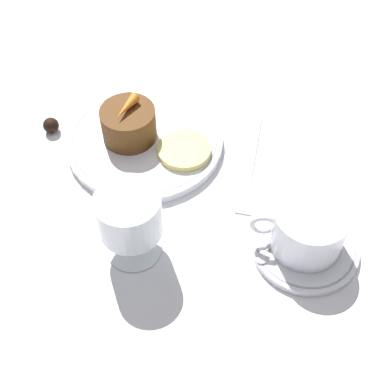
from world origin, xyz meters
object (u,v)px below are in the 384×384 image
(dessert_cake, at_px, (129,124))
(coffee_cup, at_px, (308,228))
(dinner_plate, at_px, (145,140))
(fork, at_px, (250,172))
(wine_glass, at_px, (130,218))

(dessert_cake, bearing_deg, coffee_cup, 145.17)
(dinner_plate, height_order, coffee_cup, coffee_cup)
(coffee_cup, bearing_deg, fork, -60.99)
(coffee_cup, height_order, fork, coffee_cup)
(coffee_cup, height_order, wine_glass, wine_glass)
(wine_glass, bearing_deg, dinner_plate, -87.64)
(wine_glass, xyz_separation_m, dessert_cake, (0.03, -0.19, -0.03))
(dinner_plate, height_order, dessert_cake, dessert_cake)
(dinner_plate, xyz_separation_m, wine_glass, (-0.01, 0.18, 0.06))
(dinner_plate, distance_m, dessert_cake, 0.04)
(coffee_cup, distance_m, dessert_cake, 0.30)
(wine_glass, bearing_deg, dessert_cake, -80.99)
(dinner_plate, distance_m, coffee_cup, 0.28)
(wine_glass, height_order, fork, wine_glass)
(coffee_cup, bearing_deg, dinner_plate, -37.05)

